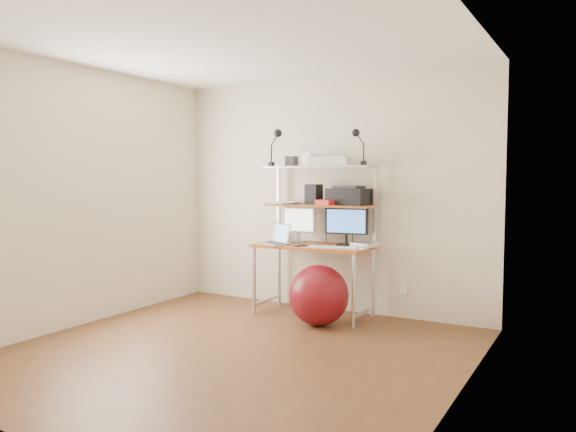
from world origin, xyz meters
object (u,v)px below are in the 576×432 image
Objects in this scene: monitor_black at (346,223)px; laptop at (278,240)px; printer at (349,196)px; exercise_ball at (319,295)px; monitor_silver at (299,222)px.

laptop is at bearing -166.57° from monitor_black.
laptop is 0.86m from printer.
printer is 0.75× the size of exercise_ball.
monitor_silver reaches higher than exercise_ball.
printer is at bearing 78.29° from exercise_ball.
monitor_silver is 0.92× the size of printer.
monitor_silver is 0.63m from printer.
laptop is 0.77m from exercise_ball.
monitor_silver is 0.91m from exercise_ball.
printer is at bearing 79.18° from monitor_black.
printer reaches higher than laptop.
monitor_black is 0.80m from exercise_ball.
exercise_ball is at bearing -110.76° from monitor_black.
monitor_black is 0.77× the size of exercise_ball.
printer is at bearing -0.45° from monitor_silver.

